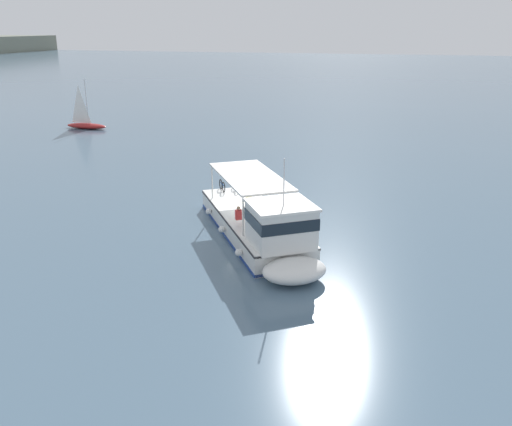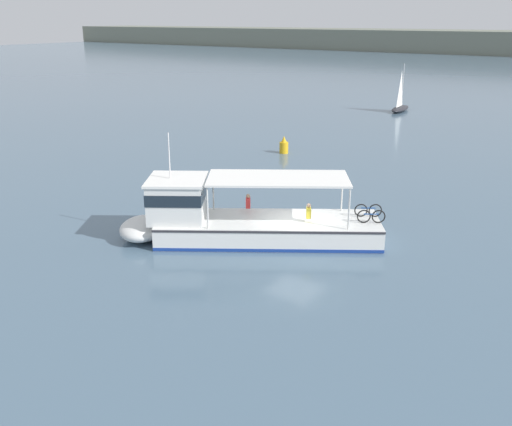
# 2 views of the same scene
# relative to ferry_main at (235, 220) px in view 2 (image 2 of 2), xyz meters

# --- Properties ---
(ground_plane) EXTENTS (400.00, 400.00, 0.00)m
(ground_plane) POSITION_rel_ferry_main_xyz_m (2.68, 1.33, -1.01)
(ground_plane) COLOR slate
(ferry_main) EXTENTS (12.32, 9.55, 5.32)m
(ferry_main) POSITION_rel_ferry_main_xyz_m (0.00, 0.00, 0.00)
(ferry_main) COLOR white
(ferry_main) RESTS_ON ground
(sailboat_mid_channel) EXTENTS (1.80, 4.90, 5.40)m
(sailboat_mid_channel) POSITION_rel_ferry_main_xyz_m (-8.30, 43.22, -0.47)
(sailboat_mid_channel) COLOR #232328
(sailboat_mid_channel) RESTS_ON ground
(channel_buoy) EXTENTS (0.70, 0.70, 1.40)m
(channel_buoy) POSITION_rel_ferry_main_xyz_m (-8.06, 17.37, -0.45)
(channel_buoy) COLOR gold
(channel_buoy) RESTS_ON ground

